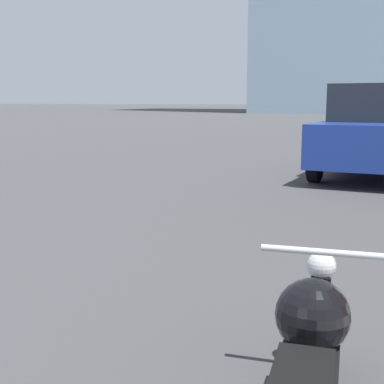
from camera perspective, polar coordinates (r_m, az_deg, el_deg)
The scene contains 1 object.
parked_car_blue at distance 11.30m, azimuth 19.06°, elevation 6.13°, with size 2.20×4.58×1.80m.
Camera 1 is at (2.90, 2.63, 1.49)m, focal length 50.00 mm.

